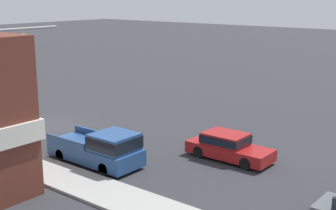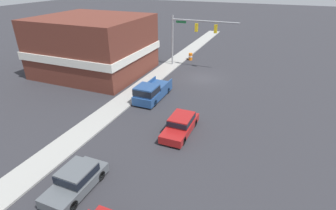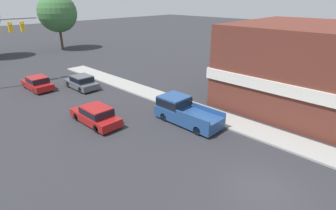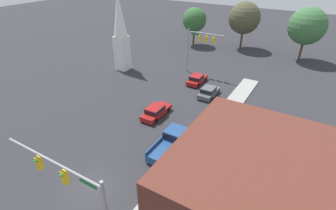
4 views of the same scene
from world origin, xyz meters
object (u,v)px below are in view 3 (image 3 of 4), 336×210
car_second_ahead (37,83)px  pickup_truck_parked (183,111)px  car_lead (96,115)px  car_oncoming (82,82)px

car_second_ahead → pickup_truck_parked: (4.77, -16.28, 0.19)m
car_lead → pickup_truck_parked: 6.79m
car_lead → car_oncoming: (3.57, 8.46, 0.01)m
car_oncoming → pickup_truck_parked: (1.39, -13.10, 0.17)m
car_lead → car_second_ahead: size_ratio=1.10×
car_lead → car_second_ahead: (0.18, 11.64, -0.01)m
car_oncoming → pickup_truck_parked: pickup_truck_parked is taller
pickup_truck_parked → car_oncoming: bearing=96.1°
car_lead → car_oncoming: bearing=67.2°
car_lead → pickup_truck_parked: (4.95, -4.64, 0.18)m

